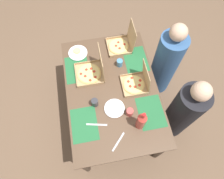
# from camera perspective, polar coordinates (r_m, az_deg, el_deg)

# --- Properties ---
(ground_plane) EXTENTS (6.00, 6.00, 0.00)m
(ground_plane) POSITION_cam_1_polar(r_m,az_deg,el_deg) (2.88, 0.00, -6.54)
(ground_plane) COLOR brown
(dining_table) EXTENTS (1.47, 0.99, 0.75)m
(dining_table) POSITION_cam_1_polar(r_m,az_deg,el_deg) (2.29, 0.00, -1.17)
(dining_table) COLOR #3F3328
(dining_table) RESTS_ON ground_plane
(placemat_near_left) EXTENTS (0.36, 0.26, 0.00)m
(placemat_near_left) POSITION_cam_1_polar(r_m,az_deg,el_deg) (2.35, -9.87, 5.70)
(placemat_near_left) COLOR #236638
(placemat_near_left) RESTS_ON dining_table
(placemat_near_right) EXTENTS (0.36, 0.26, 0.00)m
(placemat_near_right) POSITION_cam_1_polar(r_m,az_deg,el_deg) (2.07, -7.82, -9.72)
(placemat_near_right) COLOR #236638
(placemat_near_right) RESTS_ON dining_table
(placemat_far_left) EXTENTS (0.36, 0.26, 0.00)m
(placemat_far_left) POSITION_cam_1_polar(r_m,az_deg,el_deg) (2.40, 6.70, 8.37)
(placemat_far_left) COLOR #236638
(placemat_far_left) RESTS_ON dining_table
(placemat_far_right) EXTENTS (0.36, 0.26, 0.00)m
(placemat_far_right) POSITION_cam_1_polar(r_m,az_deg,el_deg) (2.13, 10.93, -6.29)
(placemat_far_right) COLOR #236638
(placemat_far_right) RESTS_ON dining_table
(pizza_box_edge_far) EXTENTS (0.30, 0.31, 0.34)m
(pizza_box_edge_far) POSITION_cam_1_polar(r_m,az_deg,el_deg) (2.25, -5.73, 5.16)
(pizza_box_edge_far) COLOR tan
(pizza_box_edge_far) RESTS_ON dining_table
(pizza_box_corner_left) EXTENTS (0.27, 0.30, 0.31)m
(pizza_box_corner_left) POSITION_cam_1_polar(r_m,az_deg,el_deg) (2.47, 2.68, 12.74)
(pizza_box_corner_left) COLOR tan
(pizza_box_corner_left) RESTS_ON dining_table
(pizza_box_center) EXTENTS (0.27, 0.27, 0.30)m
(pizza_box_center) POSITION_cam_1_polar(r_m,az_deg,el_deg) (2.19, 6.96, 1.92)
(pizza_box_center) COLOR tan
(pizza_box_center) RESTS_ON dining_table
(plate_far_left) EXTENTS (0.21, 0.21, 0.02)m
(plate_far_left) POSITION_cam_1_polar(r_m,az_deg,el_deg) (2.09, 0.70, -5.35)
(plate_far_left) COLOR white
(plate_far_left) RESTS_ON dining_table
(plate_middle) EXTENTS (0.22, 0.22, 0.03)m
(plate_middle) POSITION_cam_1_polar(r_m,az_deg,el_deg) (2.47, -9.63, 10.19)
(plate_middle) COLOR white
(plate_middle) RESTS_ON dining_table
(soda_bottle) EXTENTS (0.09, 0.09, 0.32)m
(soda_bottle) POSITION_cam_1_polar(r_m,az_deg,el_deg) (1.94, 8.29, -8.83)
(soda_bottle) COLOR #B2382D
(soda_bottle) RESTS_ON dining_table
(cup_clear_left) EXTENTS (0.07, 0.07, 0.09)m
(cup_clear_left) POSITION_cam_1_polar(r_m,az_deg,el_deg) (2.05, 5.02, -6.39)
(cup_clear_left) COLOR #BF4742
(cup_clear_left) RESTS_ON dining_table
(cup_dark) EXTENTS (0.07, 0.07, 0.09)m
(cup_dark) POSITION_cam_1_polar(r_m,az_deg,el_deg) (2.31, 2.18, 7.52)
(cup_dark) COLOR teal
(cup_dark) RESTS_ON dining_table
(cup_spare) EXTENTS (0.07, 0.07, 0.10)m
(cup_spare) POSITION_cam_1_polar(r_m,az_deg,el_deg) (2.08, -4.88, -3.67)
(cup_spare) COLOR #333338
(cup_spare) RESTS_ON dining_table
(knife_by_far_left) EXTENTS (0.06, 0.21, 0.00)m
(knife_by_far_left) POSITION_cam_1_polar(r_m,az_deg,el_deg) (2.05, -4.34, -9.87)
(knife_by_far_left) COLOR #B7B7BC
(knife_by_far_left) RESTS_ON dining_table
(knife_by_near_right) EXTENTS (0.16, 0.16, 0.00)m
(knife_by_near_right) POSITION_cam_1_polar(r_m,az_deg,el_deg) (2.01, 1.80, -14.54)
(knife_by_near_right) COLOR #B7B7BC
(knife_by_near_right) RESTS_ON dining_table
(diner_left_seat) EXTENTS (0.32, 0.32, 1.22)m
(diner_left_seat) POSITION_cam_1_polar(r_m,az_deg,el_deg) (2.68, 14.80, 7.10)
(diner_left_seat) COLOR #33598C
(diner_left_seat) RESTS_ON ground_plane
(diner_right_seat) EXTENTS (0.32, 0.32, 1.18)m
(diner_right_seat) POSITION_cam_1_polar(r_m,az_deg,el_deg) (2.46, 19.22, -6.07)
(diner_right_seat) COLOR black
(diner_right_seat) RESTS_ON ground_plane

